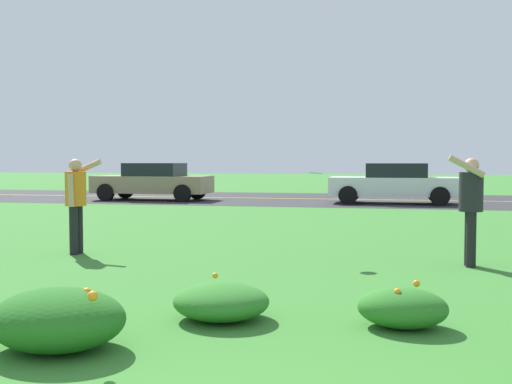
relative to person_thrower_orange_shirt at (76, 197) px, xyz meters
name	(u,v)px	position (x,y,z in m)	size (l,w,h in m)	color
ground_plane	(345,234)	(4.10, 3.78, -0.94)	(120.00, 120.00, 0.00)	#387A2D
highway_strip	(367,200)	(4.10, 15.41, -0.93)	(120.00, 8.90, 0.01)	#2D2D30
highway_center_stripe	(367,200)	(4.10, 15.41, -0.93)	(120.00, 0.16, 0.00)	yellow
daylily_clump_mid_center	(403,308)	(5.18, -3.45, -0.75)	(0.82, 0.66, 0.40)	#2D7526
daylily_clump_front_left	(221,301)	(3.47, -3.54, -0.76)	(0.93, 0.88, 0.38)	#2D7526
daylily_clump_near_camera	(58,319)	(2.44, -4.74, -0.68)	(1.12, 0.95, 0.55)	#23661E
person_thrower_orange_shirt	(76,197)	(0.00, 0.00, 0.00)	(0.53, 0.49, 1.56)	orange
person_catcher_dark_shirt	(471,202)	(6.18, 0.14, 0.01)	(0.52, 0.49, 1.62)	#232328
frisbee_pale_blue	(315,173)	(3.90, 0.32, 0.41)	(0.23, 0.23, 0.05)	#ADD6E5
car_white_center_left	(394,183)	(5.13, 13.41, -0.20)	(4.50, 2.00, 1.45)	silver
car_tan_center_right	(153,181)	(-4.08, 13.41, -0.20)	(4.50, 2.00, 1.45)	#937F60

